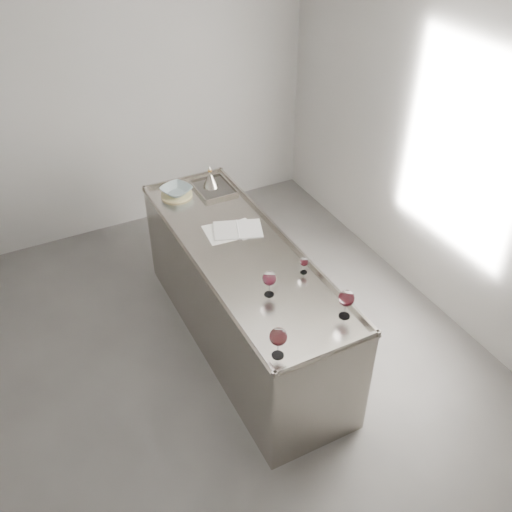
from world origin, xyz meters
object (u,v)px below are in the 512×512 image
wine_glass_small (304,262)px  ceramic_bowl (176,190)px  wine_glass_right (346,299)px  counter (242,297)px  wine_glass_left (278,337)px  notebook (238,230)px  wine_funnel (210,180)px  wine_glass_middle (269,279)px

wine_glass_small → ceramic_bowl: (-0.42, 1.41, -0.04)m
wine_glass_right → counter: bearing=106.0°
counter → wine_glass_left: bearing=-104.5°
notebook → wine_funnel: (0.08, 0.72, 0.06)m
wine_glass_middle → wine_funnel: 1.53m
wine_glass_right → ceramic_bowl: (-0.42, 1.92, -0.10)m
counter → ceramic_bowl: size_ratio=9.77×
notebook → wine_funnel: size_ratio=2.12×
counter → wine_funnel: 1.12m
notebook → wine_glass_left: bearing=-85.3°
wine_glass_small → ceramic_bowl: 1.47m
counter → wine_glass_small: wine_glass_small is taller
counter → wine_funnel: bearing=80.1°
wine_glass_right → notebook: (-0.19, 1.20, -0.14)m
ceramic_bowl → wine_funnel: size_ratio=1.18×
wine_glass_right → ceramic_bowl: wine_glass_right is taller
wine_glass_small → wine_glass_right: bearing=-90.0°
ceramic_bowl → notebook: bearing=-71.7°
wine_glass_left → wine_glass_right: (0.55, 0.11, -0.00)m
wine_glass_right → wine_glass_left: bearing=-169.2°
wine_glass_middle → notebook: 0.82m
wine_glass_small → wine_funnel: 1.42m
notebook → ceramic_bowl: bearing=128.5°
wine_glass_left → wine_glass_right: bearing=10.8°
wine_glass_left → wine_glass_middle: size_ratio=1.12×
wine_glass_middle → wine_glass_left: bearing=-112.9°
wine_glass_small → wine_glass_left: bearing=-131.8°
wine_glass_left → wine_glass_middle: bearing=67.1°
wine_glass_left → wine_glass_small: wine_glass_left is taller
notebook → ceramic_bowl: size_ratio=1.79×
counter → ceramic_bowl: ceramic_bowl is taller
wine_glass_small → wine_funnel: bearing=94.3°
wine_glass_left → ceramic_bowl: wine_glass_left is taller
wine_glass_left → notebook: wine_glass_left is taller
wine_glass_left → wine_glass_middle: 0.56m
counter → notebook: (0.09, 0.25, 0.47)m
wine_glass_middle → wine_glass_small: (0.33, 0.10, -0.04)m
wine_glass_small → notebook: size_ratio=0.28×
wine_glass_small → wine_funnel: size_ratio=0.60×
ceramic_bowl → wine_funnel: wine_funnel is taller
counter → wine_glass_right: bearing=-74.0°
notebook → ceramic_bowl: 0.76m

